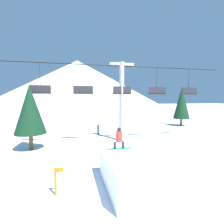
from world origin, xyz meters
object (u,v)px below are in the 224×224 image
at_px(snow_ramp, 135,173).
at_px(pine_tree_near, 30,109).
at_px(snowboarder, 119,139).
at_px(trail_marker, 56,180).
at_px(distant_skier, 98,129).

distance_m(snow_ramp, pine_tree_near, 10.22).
distance_m(snowboarder, pine_tree_near, 8.54).
xyz_separation_m(snow_ramp, trail_marker, (-3.62, 0.12, -0.03)).
xyz_separation_m(pine_tree_near, trail_marker, (2.58, -7.57, -2.65)).
bearing_deg(pine_tree_near, snow_ramp, -51.09).
bearing_deg(pine_tree_near, snowboarder, -46.27).
distance_m(snow_ramp, trail_marker, 3.62).
height_order(snow_ramp, trail_marker, snow_ramp).
bearing_deg(snow_ramp, distant_skier, 89.75).
distance_m(snowboarder, distant_skier, 10.84).
bearing_deg(snowboarder, distant_skier, 87.73).
relative_size(snow_ramp, snowboarder, 2.85).
height_order(snowboarder, distant_skier, snowboarder).
xyz_separation_m(snow_ramp, distant_skier, (0.05, 12.34, -0.04)).
relative_size(snowboarder, trail_marker, 1.09).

